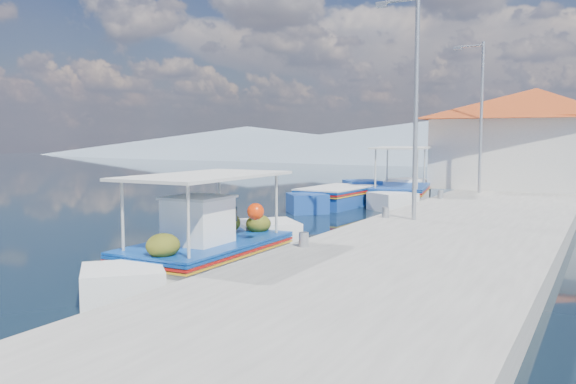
% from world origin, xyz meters
% --- Properties ---
extents(ground, '(160.00, 160.00, 0.00)m').
position_xyz_m(ground, '(0.00, 0.00, 0.00)').
color(ground, black).
rests_on(ground, ground).
extents(quay, '(5.00, 44.00, 0.50)m').
position_xyz_m(quay, '(5.90, 6.00, 0.25)').
color(quay, '#ABA8A0').
rests_on(quay, ground).
extents(bollards, '(0.20, 17.20, 0.30)m').
position_xyz_m(bollards, '(3.80, 5.25, 0.65)').
color(bollards, '#A5A8AD').
rests_on(bollards, quay).
extents(main_caique, '(2.03, 6.72, 2.21)m').
position_xyz_m(main_caique, '(2.14, -3.99, 0.43)').
color(main_caique, white).
rests_on(main_caique, ground).
extents(caique_green_canopy, '(2.88, 6.79, 2.58)m').
position_xyz_m(caique_green_canopy, '(1.68, 10.07, 0.39)').
color(caique_green_canopy, white).
rests_on(caique_green_canopy, ground).
extents(caique_blue_hull, '(2.17, 6.50, 1.16)m').
position_xyz_m(caique_blue_hull, '(-0.23, 7.81, 0.31)').
color(caique_blue_hull, '#184294').
rests_on(caique_blue_hull, ground).
extents(harbor_building, '(10.49, 10.49, 4.40)m').
position_xyz_m(harbor_building, '(6.20, 15.00, 2.78)').
color(harbor_building, silver).
rests_on(harbor_building, quay).
extents(lamp_post_near, '(1.21, 0.14, 6.00)m').
position_xyz_m(lamp_post_near, '(4.51, 2.00, 3.85)').
color(lamp_post_near, '#A5A8AD').
rests_on(lamp_post_near, quay).
extents(lamp_post_far, '(1.21, 0.14, 6.00)m').
position_xyz_m(lamp_post_far, '(4.51, 11.00, 3.85)').
color(lamp_post_far, '#A5A8AD').
rests_on(lamp_post_far, quay).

